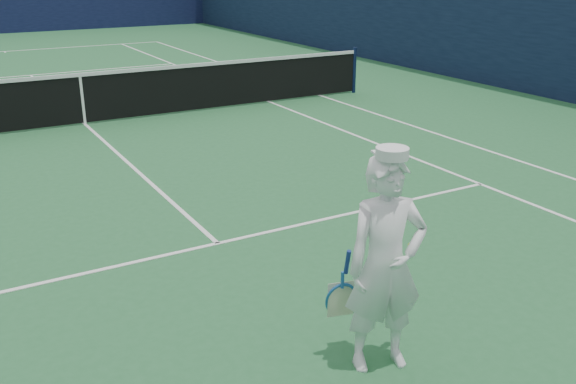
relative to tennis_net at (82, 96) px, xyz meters
name	(u,v)px	position (x,y,z in m)	size (l,w,h in m)	color
ground	(85,124)	(0.00, 0.00, -0.55)	(80.00, 80.00, 0.00)	#256235
court_markings	(85,124)	(0.00, 0.00, -0.55)	(11.03, 23.83, 0.01)	white
windscreen_fence	(73,19)	(0.00, 0.00, 1.45)	(20.12, 36.12, 4.00)	#0F1439
tennis_net	(82,96)	(0.00, 0.00, 0.00)	(12.88, 0.09, 1.07)	#141E4C
tennis_player	(385,265)	(0.21, -9.15, 0.32)	(0.74, 0.63, 1.80)	white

